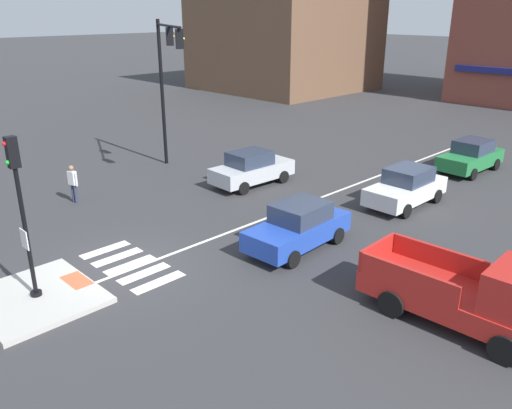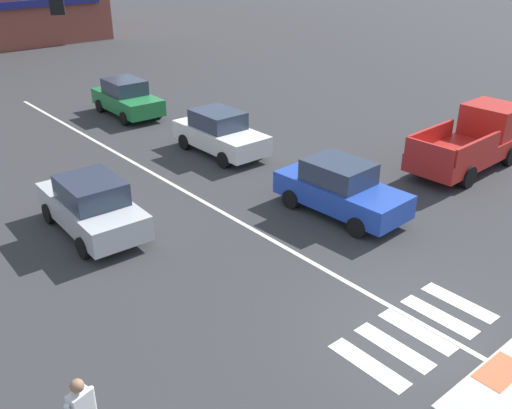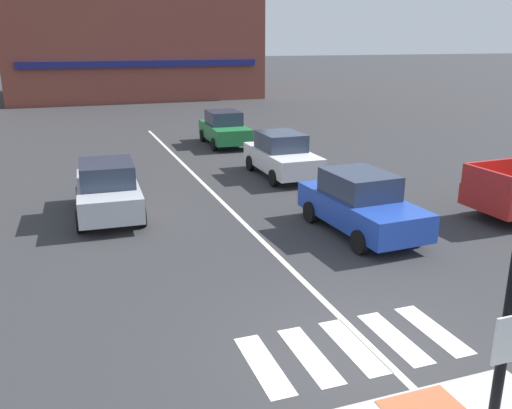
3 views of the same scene
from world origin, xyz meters
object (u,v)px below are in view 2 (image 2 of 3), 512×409
car_blue_eastbound_mid (340,188)px  car_green_eastbound_distant (127,98)px  pickup_truck_red_cross_right (474,140)px  car_silver_westbound_far (92,205)px  car_white_eastbound_far (220,133)px

car_blue_eastbound_mid → car_green_eastbound_distant: same height
pickup_truck_red_cross_right → car_green_eastbound_distant: bearing=114.8°
car_silver_westbound_far → car_green_eastbound_distant: bearing=56.4°
car_green_eastbound_distant → car_blue_eastbound_mid: bearing=-90.6°
car_silver_westbound_far → pickup_truck_red_cross_right: bearing=-18.4°
pickup_truck_red_cross_right → car_blue_eastbound_mid: bearing=175.6°
car_silver_westbound_far → car_white_eastbound_far: (6.60, 2.77, 0.00)m
car_silver_westbound_far → car_white_eastbound_far: size_ratio=1.01×
car_green_eastbound_distant → pickup_truck_red_cross_right: pickup_truck_red_cross_right is taller
car_blue_eastbound_mid → car_white_eastbound_far: bearing=86.5°
car_green_eastbound_distant → pickup_truck_red_cross_right: bearing=-65.2°
car_blue_eastbound_mid → pickup_truck_red_cross_right: bearing=-4.4°
car_silver_westbound_far → car_green_eastbound_distant: size_ratio=1.00×
car_blue_eastbound_mid → pickup_truck_red_cross_right: (6.53, -0.50, 0.17)m
car_silver_westbound_far → car_white_eastbound_far: 7.16m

